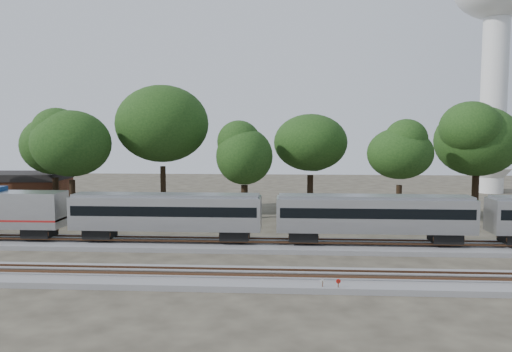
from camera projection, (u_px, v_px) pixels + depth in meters
The scene contains 16 objects.
ground at pixel (233, 265), 38.28m from camera, with size 160.00×160.00×0.00m, color #383328.
track_far at pixel (240, 245), 44.22m from camera, with size 160.00×5.00×0.73m.
track_near at pixel (227, 278), 34.28m from camera, with size 160.00×5.00×0.73m.
train at pixel (483, 215), 42.68m from camera, with size 106.14×3.03×4.46m.
switch_stand_red at pixel (338, 284), 31.61m from camera, with size 0.30×0.08×0.95m.
switch_stand_white at pixel (323, 284), 31.73m from camera, with size 0.28×0.09×0.88m.
switch_lever at pixel (337, 290), 31.92m from camera, with size 0.50×0.30×0.30m, color #512D19.
water_tower at pixel (497, 8), 80.49m from camera, with size 14.64×14.64×40.54m.
brick_building at pixel (25, 191), 64.59m from camera, with size 10.55×7.72×4.90m.
tree_1 at pixel (54, 145), 60.32m from camera, with size 8.69×8.69×12.26m.
tree_2 at pixel (71, 144), 55.67m from camera, with size 9.02×9.02×12.71m.
tree_3 at pixel (162, 124), 60.07m from camera, with size 11.31×11.31×15.94m.
tree_4 at pixel (244, 156), 57.88m from camera, with size 7.46×7.46×10.51m.
tree_5 at pixel (311, 143), 62.00m from camera, with size 8.97×8.97×12.65m.
tree_6 at pixel (400, 154), 55.93m from camera, with size 7.88×7.88×11.12m.
tree_7 at pixel (477, 141), 60.46m from camera, with size 9.20×9.20×12.97m.
Camera 1 is at (4.06, -37.31, 10.33)m, focal length 35.00 mm.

